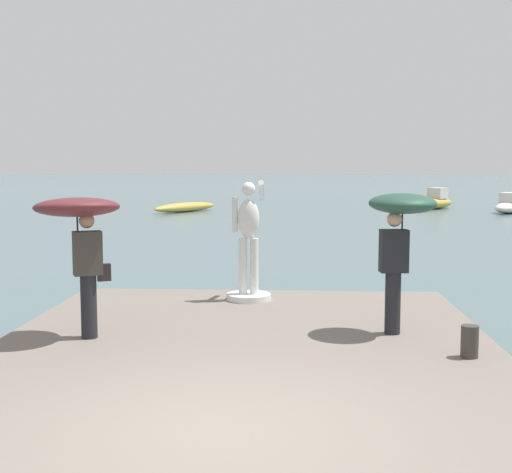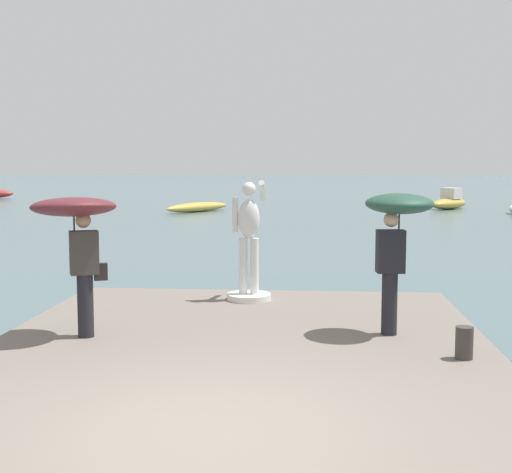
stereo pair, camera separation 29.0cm
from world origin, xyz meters
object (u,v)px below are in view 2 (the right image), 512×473
Objects in this scene: boat_mid at (198,207)px; boat_rightward at (449,202)px; statue_white_figure at (249,251)px; mooring_bollard at (464,343)px; onlooker_right at (397,223)px; onlooker_left at (76,222)px.

boat_mid is 1.36× the size of boat_rightward.
statue_white_figure is 34.28m from boat_rightward.
mooring_bollard reaches higher than boat_mid.
statue_white_figure is 5.28× the size of mooring_bollard.
boat_mid is (-8.04, 31.28, -1.68)m from onlooker_right.
statue_white_figure is at bearing 134.56° from onlooker_right.
boat_mid is at bearing 101.25° from statue_white_figure.
onlooker_right is 0.38× the size of boat_mid.
onlooker_right is 1.95m from mooring_bollard.
statue_white_figure is 3.32m from onlooker_right.
boat_rightward is (15.72, 3.83, 0.19)m from boat_mid.
mooring_bollard is (5.09, -0.68, -1.39)m from onlooker_left.
onlooker_left is at bearing 172.38° from mooring_bollard.
boat_rightward is at bearing 79.12° from mooring_bollard.
mooring_bollard is at bearing -59.65° from onlooker_right.
mooring_bollard is 0.08× the size of boat_mid.
boat_rightward is at bearing 13.69° from boat_mid.
onlooker_left is 0.99× the size of onlooker_right.
statue_white_figure is 29.55m from boat_mid.
onlooker_left is 5.32m from mooring_bollard.
statue_white_figure reaches higher than onlooker_left.
boat_rightward reaches higher than boat_mid.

